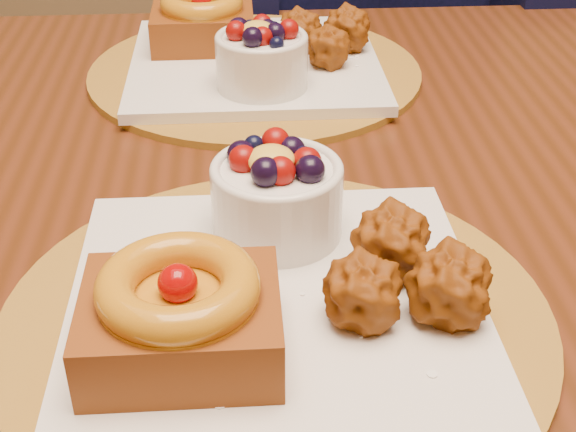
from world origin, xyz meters
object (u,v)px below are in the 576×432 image
at_px(place_setting_far, 252,54).
at_px(place_setting_near, 270,283).
at_px(dining_table, 264,237).
at_px(chair_far, 351,84).

bearing_deg(place_setting_far, place_setting_near, -90.03).
xyz_separation_m(dining_table, place_setting_near, (-0.00, -0.21, 0.11)).
bearing_deg(dining_table, place_setting_near, -90.97).
relative_size(place_setting_near, chair_far, 0.43).
height_order(place_setting_near, chair_far, chair_far).
relative_size(dining_table, place_setting_near, 4.21).
distance_m(dining_table, place_setting_far, 0.24).
bearing_deg(chair_far, dining_table, -108.94).
height_order(dining_table, place_setting_near, place_setting_near).
height_order(place_setting_far, chair_far, chair_far).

